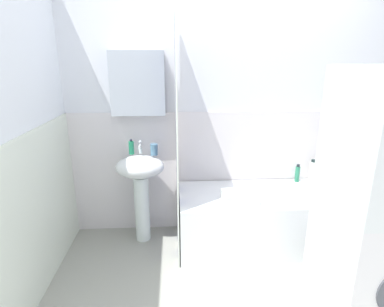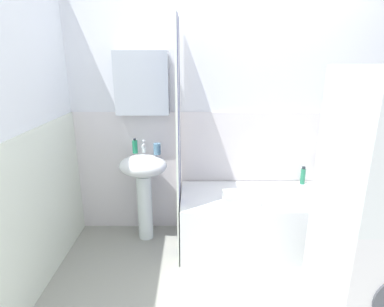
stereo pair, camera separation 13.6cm
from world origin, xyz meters
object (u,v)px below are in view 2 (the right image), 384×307
object	(u,v)px
bathtub	(262,220)
washer_dryer_stack	(380,210)
conditioner_bottle	(325,176)
shampoo_bottle	(301,176)
sink	(142,179)
toothbrush_cup	(156,149)
body_wash_bottle	(317,174)
soap_dispenser	(134,146)
towel_folded	(240,198)

from	to	relation	value
bathtub	washer_dryer_stack	size ratio (longest dim) A/B	0.91
conditioner_bottle	shampoo_bottle	bearing A→B (deg)	179.44
sink	conditioner_bottle	size ratio (longest dim) A/B	4.88
bathtub	washer_dryer_stack	xyz separation A→B (m)	(0.46, -0.90, 0.57)
toothbrush_cup	body_wash_bottle	world-z (taller)	toothbrush_cup
sink	soap_dispenser	distance (m)	0.31
toothbrush_cup	body_wash_bottle	distance (m)	1.56
bathtub	body_wash_bottle	world-z (taller)	body_wash_bottle
bathtub	toothbrush_cup	bearing A→B (deg)	169.35
bathtub	conditioner_bottle	bearing A→B (deg)	21.98
shampoo_bottle	sink	bearing A→B (deg)	-175.37
body_wash_bottle	washer_dryer_stack	world-z (taller)	washer_dryer_stack
bathtub	conditioner_bottle	xyz separation A→B (m)	(0.65, 0.26, 0.33)
conditioner_bottle	toothbrush_cup	bearing A→B (deg)	-177.18
towel_folded	toothbrush_cup	bearing A→B (deg)	155.14
sink	towel_folded	size ratio (longest dim) A/B	2.88
soap_dispenser	toothbrush_cup	xyz separation A→B (m)	(0.21, -0.04, -0.01)
sink	towel_folded	xyz separation A→B (m)	(0.86, -0.30, -0.06)
sink	soap_dispenser	size ratio (longest dim) A/B	5.82
toothbrush_cup	conditioner_bottle	bearing A→B (deg)	2.82
toothbrush_cup	towel_folded	size ratio (longest dim) A/B	0.35
sink	towel_folded	world-z (taller)	sink
soap_dispenser	toothbrush_cup	world-z (taller)	soap_dispenser
sink	soap_dispenser	xyz separation A→B (m)	(-0.08, 0.08, 0.29)
body_wash_bottle	washer_dryer_stack	bearing A→B (deg)	-94.94
washer_dryer_stack	body_wash_bottle	bearing A→B (deg)	85.06
soap_dispenser	shampoo_bottle	distance (m)	1.63
towel_folded	shampoo_bottle	bearing A→B (deg)	32.64
sink	washer_dryer_stack	size ratio (longest dim) A/B	0.51
sink	bathtub	xyz separation A→B (m)	(1.10, -0.14, -0.36)
toothbrush_cup	body_wash_bottle	bearing A→B (deg)	2.61
sink	conditioner_bottle	world-z (taller)	sink
sink	washer_dryer_stack	distance (m)	1.89
body_wash_bottle	shampoo_bottle	world-z (taller)	body_wash_bottle
soap_dispenser	washer_dryer_stack	distance (m)	1.99
body_wash_bottle	towel_folded	bearing A→B (deg)	-152.88
towel_folded	body_wash_bottle	bearing A→B (deg)	27.12
conditioner_bottle	washer_dryer_stack	size ratio (longest dim) A/B	0.10
soap_dispenser	toothbrush_cup	size ratio (longest dim) A/B	1.42
towel_folded	washer_dryer_stack	distance (m)	1.06
sink	toothbrush_cup	xyz separation A→B (m)	(0.13, 0.04, 0.27)
toothbrush_cup	conditioner_bottle	distance (m)	1.66
shampoo_bottle	body_wash_bottle	bearing A→B (deg)	-5.03
conditioner_bottle	towel_folded	bearing A→B (deg)	-154.75
bathtub	body_wash_bottle	distance (m)	0.72
bathtub	towel_folded	size ratio (longest dim) A/B	5.17
sink	towel_folded	bearing A→B (deg)	-19.09
toothbrush_cup	towel_folded	xyz separation A→B (m)	(0.73, -0.34, -0.33)
body_wash_bottle	towel_folded	xyz separation A→B (m)	(-0.80, -0.41, -0.06)
shampoo_bottle	towel_folded	distance (m)	0.78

